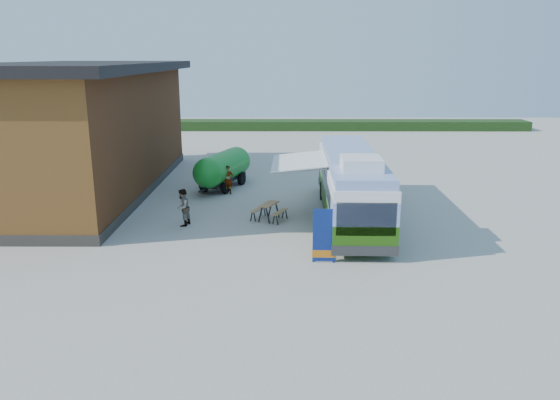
{
  "coord_description": "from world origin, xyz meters",
  "views": [
    {
      "loc": [
        1.34,
        -21.94,
        7.89
      ],
      "look_at": [
        1.21,
        2.5,
        1.4
      ],
      "focal_mm": 35.0,
      "sensor_mm": 36.0,
      "label": 1
    }
  ],
  "objects_px": {
    "bus": "(351,183)",
    "person_a": "(228,180)",
    "picnic_table": "(269,208)",
    "person_b": "(183,207)",
    "banner": "(324,241)",
    "slurry_tanker": "(223,167)"
  },
  "relations": [
    {
      "from": "person_a",
      "to": "slurry_tanker",
      "type": "height_order",
      "value": "slurry_tanker"
    },
    {
      "from": "bus",
      "to": "banner",
      "type": "bearing_deg",
      "value": -104.77
    },
    {
      "from": "person_a",
      "to": "slurry_tanker",
      "type": "distance_m",
      "value": 1.6
    },
    {
      "from": "picnic_table",
      "to": "person_b",
      "type": "relative_size",
      "value": 1.05
    },
    {
      "from": "bus",
      "to": "picnic_table",
      "type": "distance_m",
      "value": 4.21
    },
    {
      "from": "picnic_table",
      "to": "person_b",
      "type": "distance_m",
      "value": 4.2
    },
    {
      "from": "bus",
      "to": "slurry_tanker",
      "type": "height_order",
      "value": "bus"
    },
    {
      "from": "banner",
      "to": "picnic_table",
      "type": "height_order",
      "value": "banner"
    },
    {
      "from": "person_a",
      "to": "slurry_tanker",
      "type": "bearing_deg",
      "value": 92.49
    },
    {
      "from": "banner",
      "to": "person_b",
      "type": "distance_m",
      "value": 7.97
    },
    {
      "from": "person_a",
      "to": "person_b",
      "type": "distance_m",
      "value": 6.36
    },
    {
      "from": "picnic_table",
      "to": "banner",
      "type": "bearing_deg",
      "value": -43.51
    },
    {
      "from": "person_a",
      "to": "slurry_tanker",
      "type": "xyz_separation_m",
      "value": [
        -0.43,
        1.48,
        0.44
      ]
    },
    {
      "from": "bus",
      "to": "person_a",
      "type": "height_order",
      "value": "bus"
    },
    {
      "from": "person_a",
      "to": "banner",
      "type": "bearing_deg",
      "value": -79.86
    },
    {
      "from": "person_b",
      "to": "slurry_tanker",
      "type": "bearing_deg",
      "value": -171.71
    },
    {
      "from": "person_a",
      "to": "slurry_tanker",
      "type": "relative_size",
      "value": 0.29
    },
    {
      "from": "banner",
      "to": "person_a",
      "type": "bearing_deg",
      "value": 115.2
    },
    {
      "from": "banner",
      "to": "person_a",
      "type": "height_order",
      "value": "banner"
    },
    {
      "from": "banner",
      "to": "person_a",
      "type": "xyz_separation_m",
      "value": [
        -4.85,
        10.92,
        -0.05
      ]
    },
    {
      "from": "banner",
      "to": "slurry_tanker",
      "type": "bearing_deg",
      "value": 114.33
    },
    {
      "from": "person_a",
      "to": "bus",
      "type": "bearing_deg",
      "value": -50.8
    }
  ]
}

